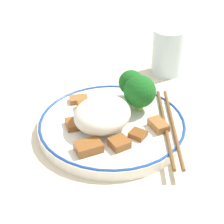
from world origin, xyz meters
TOP-DOWN VIEW (x-y plane):
  - ground_plane at (0.00, 0.00)m, footprint 3.00×3.00m
  - plate at (0.00, 0.00)m, footprint 0.25×0.25m
  - rice_mound at (-0.02, 0.01)m, footprint 0.10×0.09m
  - broccoli_back_left at (0.06, -0.02)m, footprint 0.06×0.06m
  - broccoli_back_center at (0.08, 0.01)m, footprint 0.04×0.04m
  - meat_near_front at (-0.01, -0.06)m, footprint 0.02×0.02m
  - meat_near_left at (0.01, 0.03)m, footprint 0.04×0.03m
  - meat_near_right at (0.01, 0.06)m, footprint 0.03×0.03m
  - meat_near_back at (-0.08, -0.01)m, footprint 0.05×0.04m
  - meat_on_rice_edge at (-0.04, 0.05)m, footprint 0.04×0.04m
  - meat_mid_left at (0.02, -0.07)m, footprint 0.04×0.04m
  - meat_mid_right at (0.02, 0.09)m, footprint 0.04×0.04m
  - meat_far_scatter at (-0.05, -0.04)m, footprint 0.04×0.04m
  - chopsticks at (0.04, -0.09)m, footprint 0.19×0.13m
  - drinking_glass at (0.24, 0.01)m, footprint 0.07×0.07m

SIDE VIEW (x-z plane):
  - ground_plane at x=0.00m, z-range 0.00..0.00m
  - plate at x=0.00m, z-range 0.00..0.02m
  - chopsticks at x=0.04m, z-range 0.02..0.02m
  - meat_near_front at x=-0.01m, z-range 0.02..0.03m
  - meat_mid_right at x=0.02m, z-range 0.02..0.03m
  - meat_on_rice_edge at x=-0.04m, z-range 0.02..0.03m
  - meat_near_left at x=0.01m, z-range 0.02..0.03m
  - meat_far_scatter at x=-0.05m, z-range 0.02..0.03m
  - meat_mid_left at x=0.02m, z-range 0.02..0.03m
  - meat_near_right at x=0.01m, z-range 0.02..0.03m
  - meat_near_back at x=-0.08m, z-range 0.02..0.03m
  - rice_mound at x=-0.02m, z-range 0.02..0.07m
  - drinking_glass at x=0.24m, z-range 0.00..0.10m
  - broccoli_back_center at x=0.08m, z-range 0.02..0.08m
  - broccoli_back_left at x=0.06m, z-range 0.02..0.09m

